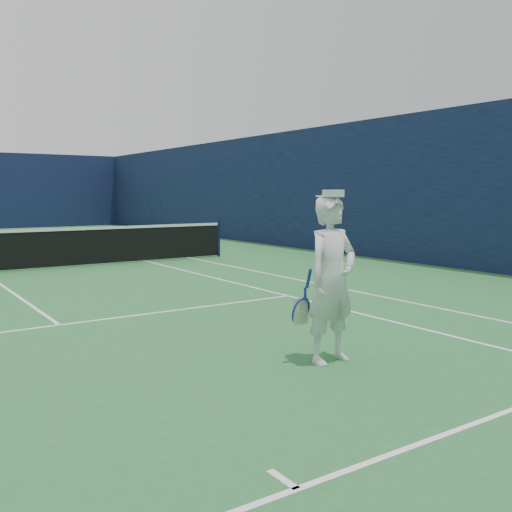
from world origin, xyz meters
The scene contains 1 object.
tennis_player centered at (2.04, -9.90, 0.94)m, with size 0.80×0.50×1.92m.
Camera 1 is at (-2.15, -14.59, 1.89)m, focal length 40.00 mm.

